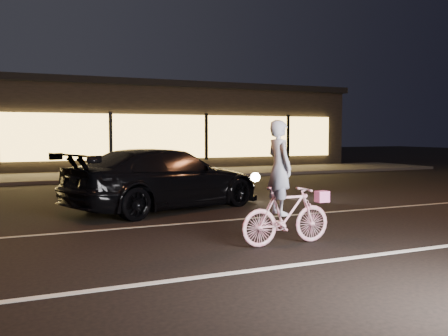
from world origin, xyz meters
name	(u,v)px	position (x,y,z in m)	size (l,w,h in m)	color
ground	(291,238)	(0.00, 0.00, 0.00)	(90.00, 90.00, 0.00)	black
lane_stripe_near	(347,258)	(0.00, -1.50, 0.00)	(60.00, 0.12, 0.01)	silver
lane_stripe_far	(239,219)	(0.00, 2.00, 0.00)	(60.00, 0.10, 0.01)	gray
sidewalk	(120,175)	(0.00, 13.00, 0.06)	(30.00, 4.00, 0.12)	#383533
storefront	(94,126)	(0.00, 18.97, 2.15)	(25.40, 8.42, 4.20)	black
cyclist	(285,201)	(-0.36, -0.39, 0.70)	(1.56, 0.54, 1.96)	#E44777
sedan	(166,179)	(-0.94, 3.93, 0.70)	(5.23, 3.44, 1.41)	black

